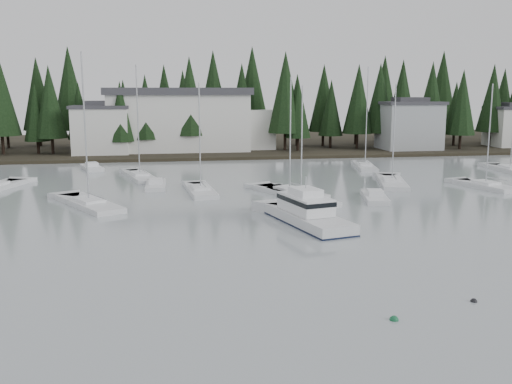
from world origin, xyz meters
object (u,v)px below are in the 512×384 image
sailboat_12 (290,194)px  runabout_3 (92,169)px  house_east_a (409,124)px  sailboat_1 (510,171)px  sailboat_3 (301,199)px  cabin_cruiser_center (307,216)px  sailboat_2 (485,187)px  sailboat_6 (365,168)px  harbor_inn (191,120)px  runabout_1 (375,199)px  runabout_4 (156,187)px  sailboat_7 (89,205)px  house_west (101,129)px  sailboat_8 (201,192)px  sailboat_4 (140,178)px  sailboat_9 (392,184)px

sailboat_12 → runabout_3: 32.91m
house_east_a → sailboat_1: 26.99m
sailboat_3 → cabin_cruiser_center: bearing=152.4°
cabin_cruiser_center → sailboat_2: bearing=-73.9°
sailboat_1 → house_east_a: bearing=9.1°
sailboat_6 → sailboat_12: bearing=152.4°
harbor_inn → runabout_1: bearing=-71.2°
runabout_3 → runabout_4: 19.07m
sailboat_6 → sailboat_3: bearing=157.3°
sailboat_7 → runabout_1: (28.22, -1.42, 0.06)m
house_east_a → cabin_cruiser_center: (-32.04, -52.42, -4.22)m
sailboat_3 → sailboat_6: bearing=-50.9°
runabout_1 → harbor_inn: bearing=31.9°
sailboat_7 → runabout_1: size_ratio=2.21×
sailboat_6 → house_west: bearing=72.6°
sailboat_1 → runabout_1: sailboat_1 is taller
sailboat_12 → runabout_1: sailboat_12 is taller
sailboat_8 → runabout_4: size_ratio=1.99×
sailboat_6 → harbor_inn: bearing=55.2°
sailboat_8 → sailboat_12: bearing=-109.2°
sailboat_12 → sailboat_8: bearing=48.4°
sailboat_2 → sailboat_7: size_ratio=0.82×
sailboat_3 → sailboat_4: (-16.80, 17.04, 0.02)m
sailboat_6 → house_east_a: bearing=-25.9°
sailboat_4 → runabout_4: 7.92m
sailboat_3 → sailboat_9: 14.89m
sailboat_3 → sailboat_8: size_ratio=0.97×
sailboat_7 → house_west: bearing=-25.0°
harbor_inn → runabout_3: size_ratio=4.84×
sailboat_9 → runabout_3: size_ratio=2.00×
sailboat_12 → sailboat_6: bearing=-66.1°
sailboat_4 → runabout_3: bearing=22.8°
sailboat_12 → runabout_4: size_ratio=2.08×
house_east_a → sailboat_7: 66.13m
house_west → runabout_3: house_west is taller
harbor_inn → runabout_3: harbor_inn is taller
house_west → house_east_a: bearing=-1.1°
sailboat_4 → sailboat_7: size_ratio=0.98×
cabin_cruiser_center → sailboat_4: (-14.75, 27.71, -0.60)m
sailboat_9 → house_east_a: bearing=-10.3°
sailboat_1 → sailboat_8: 44.21m
cabin_cruiser_center → runabout_3: cabin_cruiser_center is taller
sailboat_3 → sailboat_4: bearing=27.8°
sailboat_12 → sailboat_2: bearing=-115.7°
sailboat_4 → sailboat_9: sailboat_4 is taller
sailboat_2 → sailboat_3: (-22.41, -3.41, -0.01)m
harbor_inn → house_west: bearing=-167.5°
sailboat_4 → sailboat_7: (-4.12, -17.23, -0.00)m
cabin_cruiser_center → sailboat_12: size_ratio=0.86×
harbor_inn → sailboat_6: bearing=-46.2°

